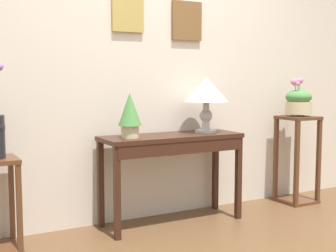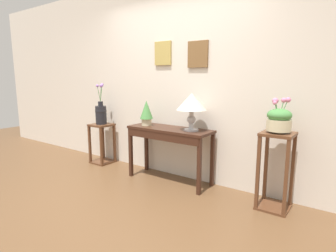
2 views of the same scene
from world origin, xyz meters
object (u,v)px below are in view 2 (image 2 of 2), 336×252
Objects in this scene: table_lamp at (192,104)px; console_table at (169,136)px; pedestal_stand_left at (102,144)px; potted_plant_on_console at (146,112)px; pedestal_stand_right at (275,171)px; planter_bowl_wide_right at (279,119)px; flower_vase_tall_left at (101,112)px.

console_table is at bearing -175.94° from table_lamp.
potted_plant_on_console is at bearing -2.72° from pedestal_stand_left.
table_lamp is at bearing -0.85° from pedestal_stand_left.
pedestal_stand_right reaches higher than console_table.
pedestal_stand_right is at bearing 0.59° from potted_plant_on_console.
potted_plant_on_console is 1.77m from planter_bowl_wide_right.
table_lamp is 1.35× the size of potted_plant_on_console.
pedestal_stand_right is at bearing -0.23° from table_lamp.
table_lamp is 1.89m from pedestal_stand_left.
flower_vase_tall_left reaches higher than pedestal_stand_left.
console_table is 1.79× the size of flower_vase_tall_left.
planter_bowl_wide_right reaches higher than console_table.
flower_vase_tall_left is at bearing 177.98° from console_table.
console_table is 1.40× the size of pedestal_stand_right.
potted_plant_on_console is 0.53× the size of flower_vase_tall_left.
potted_plant_on_console is 1.84m from pedestal_stand_right.
potted_plant_on_console is at bearing -2.71° from flower_vase_tall_left.
console_table is 1.41m from pedestal_stand_right.
planter_bowl_wide_right is (1.05, -0.00, -0.10)m from table_lamp.
pedestal_stand_right is (2.78, -0.03, -0.43)m from flower_vase_tall_left.
flower_vase_tall_left is at bearing 179.16° from table_lamp.
pedestal_stand_right is (1.77, 0.02, -0.51)m from potted_plant_on_console.
table_lamp reaches higher than pedestal_stand_left.
planter_bowl_wide_right is at bearing 100.39° from pedestal_stand_right.
table_lamp is (0.34, 0.02, 0.45)m from console_table.
planter_bowl_wide_right is at bearing -0.59° from flower_vase_tall_left.
planter_bowl_wide_right is at bearing -0.59° from pedestal_stand_left.
potted_plant_on_console is (-0.38, 0.00, 0.30)m from console_table.
pedestal_stand_right is (1.05, -0.00, -0.67)m from table_lamp.
console_table is at bearing -179.15° from planter_bowl_wide_right.
console_table is at bearing -0.21° from potted_plant_on_console.
console_table is 1.41m from flower_vase_tall_left.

